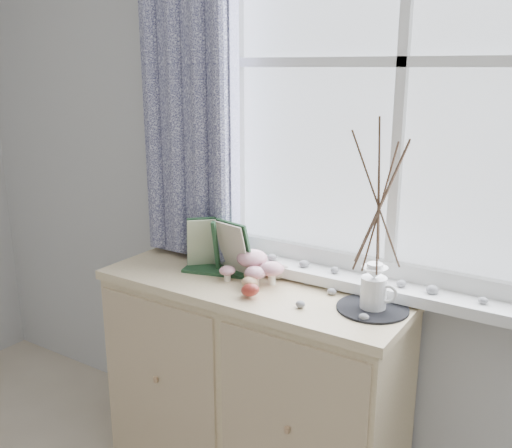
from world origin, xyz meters
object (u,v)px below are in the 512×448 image
(toadstool_cluster, at_px, (256,265))
(twig_pitcher, at_px, (379,200))
(sideboard, at_px, (252,384))
(botanical_book, at_px, (214,247))

(toadstool_cluster, bearing_deg, twig_pitcher, -1.08)
(toadstool_cluster, relative_size, twig_pitcher, 0.36)
(sideboard, relative_size, twig_pitcher, 1.83)
(botanical_book, bearing_deg, twig_pitcher, -14.37)
(botanical_book, distance_m, twig_pitcher, 0.70)
(toadstool_cluster, bearing_deg, botanical_book, -170.57)
(sideboard, xyz_separation_m, toadstool_cluster, (-0.00, 0.03, 0.49))
(sideboard, height_order, twig_pitcher, twig_pitcher)
(twig_pitcher, bearing_deg, botanical_book, 157.68)
(sideboard, height_order, botanical_book, botanical_book)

